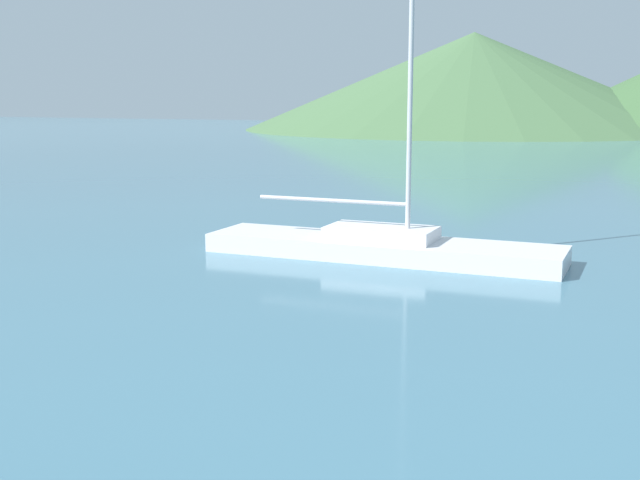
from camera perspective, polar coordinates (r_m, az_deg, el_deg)
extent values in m
cube|color=silver|center=(19.76, 4.38, -0.61)|extent=(8.82, 2.07, 0.46)
cube|color=silver|center=(19.69, 4.40, 0.50)|extent=(2.65, 1.42, 0.32)
cylinder|color=#BCBCC1|center=(19.24, 6.49, 13.10)|extent=(0.12, 0.12, 8.93)
cylinder|color=#BCBCC1|center=(20.04, 0.84, 2.83)|extent=(3.96, 0.12, 0.10)
cone|color=#476B42|center=(99.06, 10.83, 11.03)|extent=(54.44, 54.44, 11.40)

